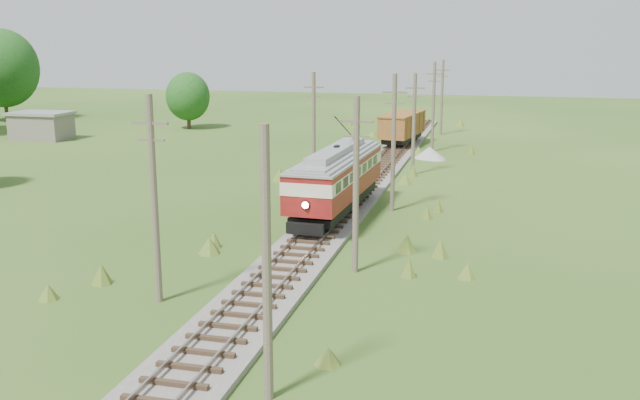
# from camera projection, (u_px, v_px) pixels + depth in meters

# --- Properties ---
(railbed_main) EXTENTS (3.60, 96.00, 0.57)m
(railbed_main) POSITION_uv_depth(u_px,v_px,m) (354.00, 196.00, 50.86)
(railbed_main) COLOR #605B54
(railbed_main) RESTS_ON ground
(streetcar) EXTENTS (3.61, 13.20, 5.99)m
(streetcar) POSITION_uv_depth(u_px,v_px,m) (337.00, 175.00, 44.98)
(streetcar) COLOR black
(streetcar) RESTS_ON ground
(gondola) EXTENTS (4.03, 9.14, 2.94)m
(gondola) POSITION_uv_depth(u_px,v_px,m) (402.00, 126.00, 74.65)
(gondola) COLOR black
(gondola) RESTS_ON ground
(gravel_pile) EXTENTS (3.03, 3.22, 1.10)m
(gravel_pile) POSITION_uv_depth(u_px,v_px,m) (431.00, 153.00, 67.50)
(gravel_pile) COLOR gray
(gravel_pile) RESTS_ON ground
(utility_pole_r_1) EXTENTS (0.30, 0.30, 8.80)m
(utility_pole_r_1) POSITION_uv_depth(u_px,v_px,m) (267.00, 267.00, 21.77)
(utility_pole_r_1) COLOR brown
(utility_pole_r_1) RESTS_ON ground
(utility_pole_r_2) EXTENTS (1.60, 0.30, 8.60)m
(utility_pole_r_2) POSITION_uv_depth(u_px,v_px,m) (356.00, 184.00, 34.00)
(utility_pole_r_2) COLOR brown
(utility_pole_r_2) RESTS_ON ground
(utility_pole_r_3) EXTENTS (1.60, 0.30, 9.00)m
(utility_pole_r_3) POSITION_uv_depth(u_px,v_px,m) (394.00, 142.00, 46.27)
(utility_pole_r_3) COLOR brown
(utility_pole_r_3) RESTS_ON ground
(utility_pole_r_4) EXTENTS (1.60, 0.30, 8.40)m
(utility_pole_r_4) POSITION_uv_depth(u_px,v_px,m) (414.00, 123.00, 58.68)
(utility_pole_r_4) COLOR brown
(utility_pole_r_4) RESTS_ON ground
(utility_pole_r_5) EXTENTS (1.60, 0.30, 8.90)m
(utility_pole_r_5) POSITION_uv_depth(u_px,v_px,m) (433.00, 106.00, 70.82)
(utility_pole_r_5) COLOR brown
(utility_pole_r_5) RESTS_ON ground
(utility_pole_r_6) EXTENTS (1.60, 0.30, 8.70)m
(utility_pole_r_6) POSITION_uv_depth(u_px,v_px,m) (442.00, 96.00, 83.18)
(utility_pole_r_6) COLOR brown
(utility_pole_r_6) RESTS_ON ground
(utility_pole_l_a) EXTENTS (1.60, 0.30, 9.00)m
(utility_pole_l_a) POSITION_uv_depth(u_px,v_px,m) (154.00, 198.00, 30.06)
(utility_pole_l_a) COLOR brown
(utility_pole_l_a) RESTS_ON ground
(utility_pole_l_b) EXTENTS (1.60, 0.30, 8.60)m
(utility_pole_l_b) POSITION_uv_depth(u_px,v_px,m) (314.00, 125.00, 56.65)
(utility_pole_l_b) COLOR brown
(utility_pole_l_b) RESTS_ON ground
(tree_left_5) EXTENTS (9.66, 9.66, 12.44)m
(tree_left_5) POSITION_uv_depth(u_px,v_px,m) (2.00, 68.00, 96.61)
(tree_left_5) COLOR #38281C
(tree_left_5) RESTS_ON ground
(tree_mid_a) EXTENTS (5.46, 5.46, 7.03)m
(tree_mid_a) POSITION_uv_depth(u_px,v_px,m) (188.00, 96.00, 88.78)
(tree_mid_a) COLOR #38281C
(tree_mid_a) RESTS_ON ground
(shed) EXTENTS (6.40, 4.40, 3.10)m
(shed) POSITION_uv_depth(u_px,v_px,m) (41.00, 125.00, 79.88)
(shed) COLOR slate
(shed) RESTS_ON ground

